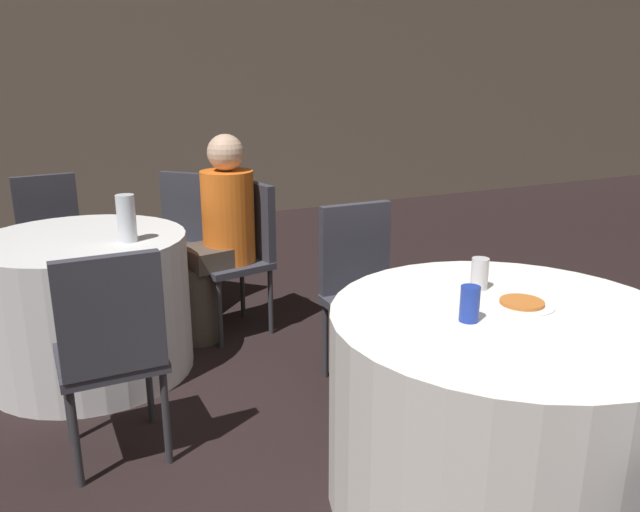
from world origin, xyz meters
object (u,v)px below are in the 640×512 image
object	(u,v)px
chair_far_south	(111,342)
soda_can_silver	(480,274)
table_near	(500,407)
soda_can_blue	(470,304)
table_far	(87,305)
chair_far_east	(243,244)
bottle_far	(126,218)
chair_near_north	(363,279)
chair_far_northeast	(182,231)
chair_far_north	(52,234)
pizza_plate_near	(522,304)
person_orange_shirt	(218,239)

from	to	relation	value
chair_far_south	soda_can_silver	distance (m)	1.43
table_near	chair_far_south	world-z (taller)	chair_far_south
table_near	soda_can_blue	bearing A→B (deg)	177.85
table_far	chair_far_east	size ratio (longest dim) A/B	1.16
table_near	bottle_far	bearing A→B (deg)	123.75
chair_far_south	bottle_far	world-z (taller)	bottle_far
chair_near_north	soda_can_silver	bearing A→B (deg)	95.07
chair_far_northeast	chair_far_south	distance (m)	1.73
table_far	chair_far_south	distance (m)	0.95
table_far	soda_can_blue	distance (m)	2.07
table_near	chair_near_north	bearing A→B (deg)	89.55
chair_far_south	soda_can_blue	bearing A→B (deg)	-36.95
chair_far_north	soda_can_silver	distance (m)	2.81
table_far	pizza_plate_near	size ratio (longest dim) A/B	4.61
soda_can_blue	table_near	bearing A→B (deg)	-2.15
soda_can_silver	soda_can_blue	bearing A→B (deg)	-134.74
chair_far_east	soda_can_blue	size ratio (longest dim) A/B	7.40
chair_near_north	pizza_plate_near	world-z (taller)	chair_near_north
table_far	chair_near_north	bearing A→B (deg)	-29.14
person_orange_shirt	table_far	bearing A→B (deg)	90.00
chair_far_north	chair_far_east	bearing A→B (deg)	137.40
soda_can_blue	chair_far_north	bearing A→B (deg)	113.85
person_orange_shirt	soda_can_silver	distance (m)	1.73
table_far	pizza_plate_near	bearing A→B (deg)	-51.74
chair_far_south	soda_can_silver	xyz separation A→B (m)	(1.30, -0.54, 0.25)
table_near	chair_far_northeast	size ratio (longest dim) A/B	1.37
table_near	pizza_plate_near	bearing A→B (deg)	22.33
chair_far_northeast	chair_far_north	bearing A→B (deg)	25.83
table_far	soda_can_silver	distance (m)	2.02
chair_far_northeast	soda_can_silver	size ratio (longest dim) A/B	7.40
chair_far_east	person_orange_shirt	bearing A→B (deg)	90.00
chair_far_south	chair_far_east	xyz separation A→B (m)	(0.91, 1.12, 0.00)
pizza_plate_near	soda_can_blue	world-z (taller)	soda_can_blue
chair_far_south	bottle_far	distance (m)	0.83
chair_near_north	chair_far_north	distance (m)	2.11
chair_far_north	person_orange_shirt	world-z (taller)	person_orange_shirt
bottle_far	soda_can_blue	bearing A→B (deg)	-60.68
soda_can_silver	bottle_far	bearing A→B (deg)	130.43
chair_far_south	chair_far_east	size ratio (longest dim) A/B	1.00
soda_can_blue	bottle_far	world-z (taller)	bottle_far
person_orange_shirt	bottle_far	xyz separation A→B (m)	(-0.55, -0.34, 0.25)
pizza_plate_near	chair_far_north	bearing A→B (deg)	118.71
chair_near_north	chair_far_south	xyz separation A→B (m)	(-1.24, -0.24, 0.00)
chair_far_north	table_near	bearing A→B (deg)	110.47
table_near	table_far	bearing A→B (deg)	125.61
soda_can_blue	chair_far_south	bearing A→B (deg)	143.52
table_near	chair_far_south	bearing A→B (deg)	147.23
chair_near_north	table_near	bearing A→B (deg)	90.00
chair_far_northeast	chair_far_east	size ratio (longest dim) A/B	1.00
soda_can_silver	bottle_far	world-z (taller)	bottle_far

